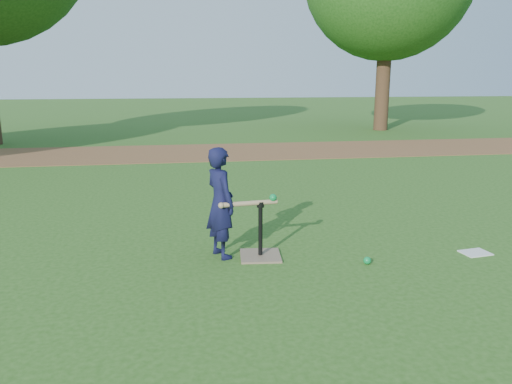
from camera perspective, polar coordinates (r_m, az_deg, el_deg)
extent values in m
plane|color=#285116|center=(5.59, -0.19, -6.80)|extent=(80.00, 80.00, 0.00)
cube|color=brown|center=(12.86, -5.36, 4.57)|extent=(24.00, 3.00, 0.01)
imported|color=black|center=(5.29, -4.09, -1.24)|extent=(0.43, 0.51, 1.19)
sphere|color=#0B7F3A|center=(5.34, 12.60, -7.65)|extent=(0.08, 0.08, 0.08)
cube|color=silver|center=(6.04, 23.77, -6.37)|extent=(0.33, 0.27, 0.01)
cube|color=#7C664F|center=(5.43, 0.50, -7.29)|extent=(0.47, 0.47, 0.02)
cylinder|color=black|center=(5.34, 0.51, -4.38)|extent=(0.05, 0.05, 0.55)
cylinder|color=black|center=(5.26, 0.51, -1.42)|extent=(0.08, 0.08, 0.06)
cylinder|color=tan|center=(5.22, -0.75, -1.30)|extent=(0.60, 0.12, 0.05)
sphere|color=tan|center=(5.15, -3.99, -1.54)|extent=(0.06, 0.06, 0.06)
sphere|color=#0B7F3A|center=(5.27, 1.96, -0.64)|extent=(0.08, 0.08, 0.08)
cylinder|color=#382316|center=(18.69, 14.30, 12.12)|extent=(0.50, 0.50, 3.42)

